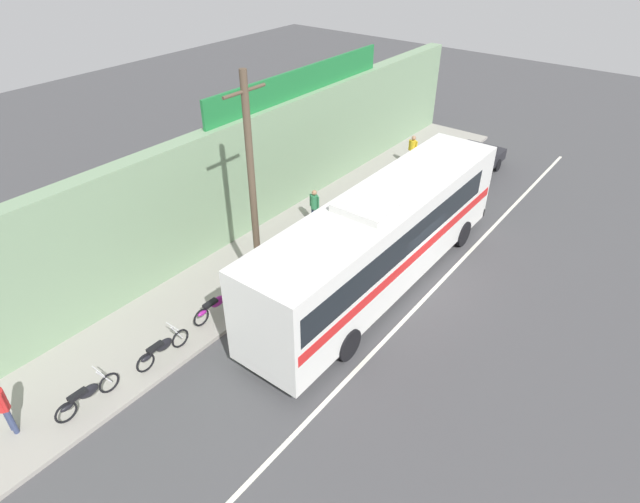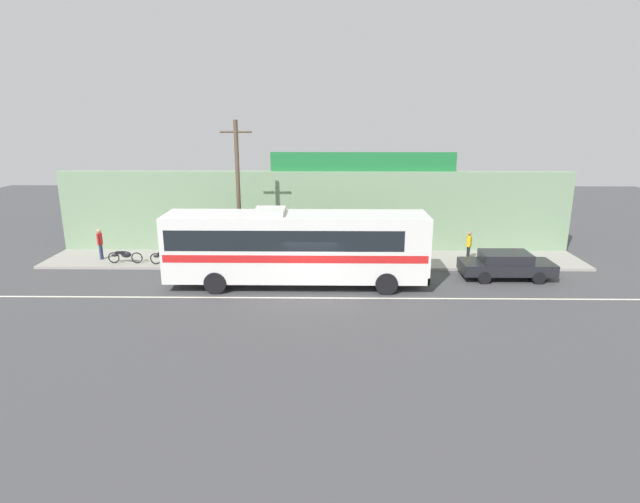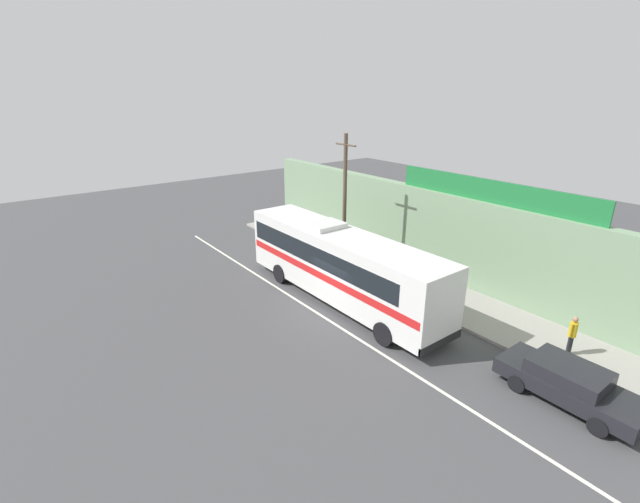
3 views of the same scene
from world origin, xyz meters
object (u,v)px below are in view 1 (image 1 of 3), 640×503
utility_pole (253,192)px  pedestrian_far_right (314,205)px  intercity_bus (382,236)px  parked_car (472,162)px  pedestrian_by_curb (413,149)px  pedestrian_near_shop (2,404)px  motorcycle_green (162,348)px  motorcycle_orange (86,395)px  motorcycle_purple (216,305)px

utility_pole → pedestrian_far_right: (4.84, 1.42, -3.03)m
intercity_bus → parked_car: (10.58, 1.23, -1.33)m
utility_pole → pedestrian_by_curb: bearing=5.0°
parked_car → pedestrian_near_shop: pedestrian_near_shop is taller
motorcycle_green → utility_pole: bearing=-1.9°
utility_pole → motorcycle_green: 5.38m
pedestrian_near_shop → motorcycle_orange: bearing=-26.2°
utility_pole → motorcycle_orange: bearing=177.4°
pedestrian_by_curb → intercity_bus: bearing=-157.1°
parked_car → pedestrian_far_right: 9.34m
parked_car → pedestrian_near_shop: size_ratio=2.64×
utility_pole → pedestrian_far_right: 5.89m
intercity_bus → motorcycle_purple: bearing=145.9°
parked_car → motorcycle_green: 17.82m
motorcycle_orange → parked_car: bearing=-5.5°
parked_car → utility_pole: bearing=173.1°
parked_car → pedestrian_by_curb: (-1.18, 2.74, 0.37)m
motorcycle_orange → motorcycle_purple: 4.70m
utility_pole → pedestrian_by_curb: 12.88m
motorcycle_orange → motorcycle_green: 2.36m
motorcycle_orange → motorcycle_purple: size_ratio=0.97×
motorcycle_orange → motorcycle_green: same height
motorcycle_purple → motorcycle_green: (-2.35, -0.23, 0.00)m
pedestrian_near_shop → pedestrian_by_curb: bearing=-0.1°
parked_car → motorcycle_orange: parked_car is taller
intercity_bus → pedestrian_far_right: size_ratio=7.73×
intercity_bus → motorcycle_purple: 5.99m
parked_car → pedestrian_far_right: bearing=160.8°
intercity_bus → utility_pole: 4.68m
intercity_bus → pedestrian_near_shop: (-11.14, 3.99, -0.91)m
motorcycle_green → pedestrian_by_curb: pedestrian_by_curb is taller
intercity_bus → parked_car: 10.73m
intercity_bus → motorcycle_purple: size_ratio=6.36×
motorcycle_orange → pedestrian_far_right: pedestrian_far_right is taller
intercity_bus → motorcycle_green: size_ratio=6.55×
parked_car → utility_pole: 14.16m
pedestrian_by_curb → pedestrian_far_right: bearing=177.5°
intercity_bus → pedestrian_near_shop: intercity_bus is taller
motorcycle_purple → pedestrian_near_shop: 6.40m
motorcycle_orange → pedestrian_far_right: bearing=5.7°
intercity_bus → parked_car: size_ratio=2.71×
parked_car → motorcycle_orange: bearing=174.5°
intercity_bus → motorcycle_purple: (-4.80, 3.25, -1.50)m
motorcycle_green → pedestrian_by_curb: bearing=3.3°
pedestrian_by_curb → utility_pole: bearing=-175.0°
pedestrian_by_curb → motorcycle_orange: bearing=-177.6°
utility_pole → pedestrian_near_shop: utility_pole is taller
motorcycle_green → pedestrian_by_curb: (16.55, 0.95, 0.54)m
parked_car → motorcycle_orange: (-20.08, 1.95, -0.17)m
intercity_bus → pedestrian_by_curb: (9.40, 3.97, -0.96)m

